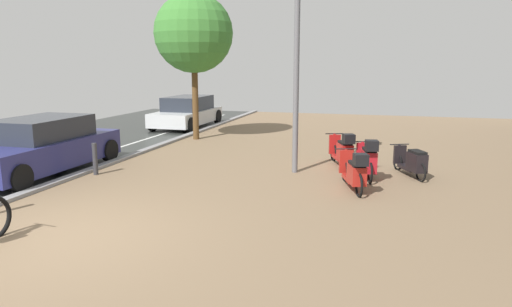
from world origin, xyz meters
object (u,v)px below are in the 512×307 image
(scooter_extra, at_px, (343,151))
(bollard_far, at_px, (95,159))
(scooter_far, at_px, (412,162))
(parked_car_near, at_px, (41,147))
(scooter_near, at_px, (368,160))
(lamp_post, at_px, (297,46))
(street_tree, at_px, (194,34))
(parked_car_far, at_px, (187,112))
(scooter_mid, at_px, (354,172))

(scooter_extra, distance_m, bollard_far, 6.39)
(scooter_far, distance_m, scooter_extra, 1.85)
(scooter_far, distance_m, parked_car_near, 9.34)
(scooter_near, xyz_separation_m, lamp_post, (-1.81, 0.22, 2.69))
(lamp_post, bearing_deg, street_tree, 136.68)
(scooter_far, xyz_separation_m, parked_car_far, (-9.13, 7.14, 0.26))
(scooter_near, relative_size, street_tree, 0.35)
(scooter_mid, xyz_separation_m, bollard_far, (-6.35, -0.20, -0.03))
(bollard_far, bearing_deg, parked_car_far, 99.39)
(scooter_far, distance_m, lamp_post, 4.01)
(scooter_mid, xyz_separation_m, parked_car_near, (-7.84, -0.31, 0.23))
(scooter_extra, relative_size, lamp_post, 0.31)
(parked_car_far, distance_m, bollard_far, 9.14)
(street_tree, bearing_deg, parked_car_near, -106.13)
(scooter_far, bearing_deg, street_tree, 151.60)
(scooter_extra, bearing_deg, parked_car_near, -160.61)
(scooter_mid, distance_m, scooter_far, 2.11)
(scooter_near, bearing_deg, street_tree, 144.74)
(scooter_near, height_order, scooter_mid, scooter_near)
(parked_car_far, relative_size, street_tree, 0.81)
(scooter_near, bearing_deg, parked_car_near, -169.42)
(bollard_far, bearing_deg, parked_car_near, -175.69)
(lamp_post, relative_size, bollard_far, 7.08)
(scooter_extra, height_order, parked_car_far, parked_car_far)
(scooter_extra, xyz_separation_m, parked_car_near, (-7.38, -2.60, 0.21))
(parked_car_far, bearing_deg, scooter_far, -38.04)
(scooter_near, xyz_separation_m, parked_car_far, (-8.07, 7.62, 0.17))
(scooter_far, bearing_deg, scooter_near, -155.38)
(street_tree, relative_size, bollard_far, 6.48)
(parked_car_near, bearing_deg, scooter_near, 10.58)
(scooter_mid, height_order, parked_car_near, parked_car_near)
(bollard_far, bearing_deg, scooter_far, 13.83)
(parked_car_far, xyz_separation_m, bollard_far, (1.49, -9.02, -0.24))
(street_tree, bearing_deg, scooter_far, -28.40)
(parked_car_near, xyz_separation_m, parked_car_far, (-0.00, 9.13, -0.02))
(scooter_far, relative_size, lamp_post, 0.28)
(parked_car_far, height_order, bollard_far, parked_car_far)
(scooter_extra, height_order, lamp_post, lamp_post)
(scooter_mid, distance_m, bollard_far, 6.35)
(parked_car_near, bearing_deg, parked_car_far, 90.01)
(scooter_far, relative_size, bollard_far, 1.96)
(lamp_post, distance_m, street_tree, 6.25)
(parked_car_near, xyz_separation_m, bollard_far, (1.49, 0.11, -0.26))
(scooter_near, bearing_deg, lamp_post, 173.22)
(scooter_mid, relative_size, bollard_far, 2.25)
(parked_car_far, relative_size, lamp_post, 0.75)
(parked_car_near, xyz_separation_m, lamp_post, (6.25, 1.72, 2.50))
(scooter_near, relative_size, scooter_extra, 1.02)
(scooter_near, bearing_deg, parked_car_far, 136.63)
(scooter_near, xyz_separation_m, scooter_mid, (-0.23, -1.19, -0.04))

